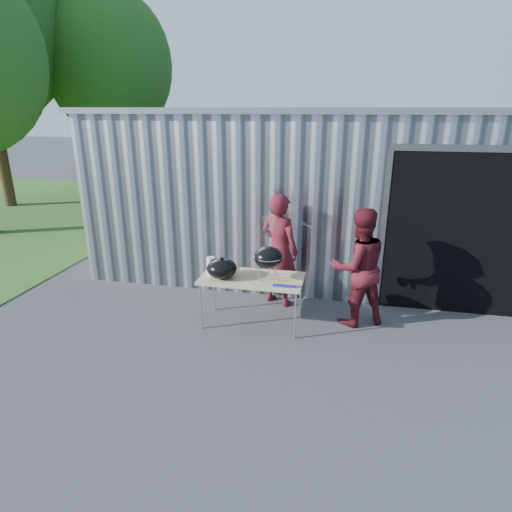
% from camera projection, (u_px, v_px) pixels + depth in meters
% --- Properties ---
extents(ground, '(80.00, 80.00, 0.00)m').
position_uv_depth(ground, '(229.00, 342.00, 5.95)').
color(ground, '#39393B').
extents(building, '(8.20, 6.20, 3.10)m').
position_uv_depth(building, '(322.00, 182.00, 9.51)').
color(building, silver).
rests_on(building, ground).
extents(grass_patch, '(10.00, 12.00, 0.02)m').
position_uv_depth(grass_patch, '(1.00, 213.00, 13.27)').
color(grass_patch, '#2D591E').
rests_on(grass_patch, ground).
extents(tree_far, '(4.12, 4.12, 6.83)m').
position_uv_depth(tree_far, '(109.00, 65.00, 14.10)').
color(tree_far, '#442D19').
rests_on(tree_far, ground).
extents(folding_table, '(1.50, 0.75, 0.75)m').
position_uv_depth(folding_table, '(252.00, 280.00, 6.26)').
color(folding_table, tan).
rests_on(folding_table, ground).
extents(kettle_grill, '(0.42, 0.42, 0.93)m').
position_uv_depth(kettle_grill, '(268.00, 251.00, 6.03)').
color(kettle_grill, black).
rests_on(kettle_grill, folding_table).
extents(grill_lid, '(0.44, 0.44, 0.32)m').
position_uv_depth(grill_lid, '(222.00, 268.00, 6.19)').
color(grill_lid, black).
rests_on(grill_lid, folding_table).
extents(paper_towels, '(0.12, 0.12, 0.28)m').
position_uv_depth(paper_towels, '(211.00, 266.00, 6.27)').
color(paper_towels, white).
rests_on(paper_towels, folding_table).
extents(white_tub, '(0.20, 0.15, 0.10)m').
position_uv_depth(white_tub, '(220.00, 266.00, 6.53)').
color(white_tub, white).
rests_on(white_tub, folding_table).
extents(foil_box, '(0.32, 0.06, 0.06)m').
position_uv_depth(foil_box, '(284.00, 285.00, 5.90)').
color(foil_box, '#171C9A').
rests_on(foil_box, folding_table).
extents(person_cook, '(0.80, 0.68, 1.84)m').
position_uv_depth(person_cook, '(279.00, 250.00, 6.89)').
color(person_cook, '#57141D').
rests_on(person_cook, ground).
extents(person_bystander, '(1.06, 0.97, 1.77)m').
position_uv_depth(person_bystander, '(358.00, 267.00, 6.24)').
color(person_bystander, '#57141D').
rests_on(person_bystander, ground).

